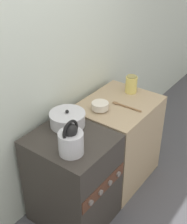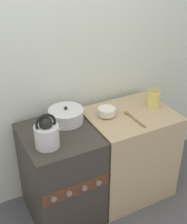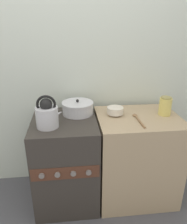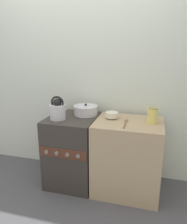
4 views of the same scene
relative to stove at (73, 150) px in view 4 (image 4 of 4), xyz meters
The scene contains 9 objects.
ground_plane 0.52m from the stove, 90.00° to the right, with size 12.00×12.00×0.00m, color #4C4C51.
wall_back 0.92m from the stove, 90.00° to the left, with size 7.00×0.06×2.50m.
stove is the anchor object (origin of this frame).
counter 0.66m from the stove, ahead, with size 0.73×0.60×0.84m.
kettle 0.55m from the stove, 138.43° to the right, with size 0.22×0.18×0.27m.
cooking_pot 0.51m from the stove, 47.39° to the left, with size 0.29×0.29×0.14m.
enamel_bowl 0.66m from the stove, ahead, with size 0.15×0.15×0.07m.
storage_jar 1.04m from the stove, ahead, with size 0.11×0.11×0.17m.
wooden_spoon 0.77m from the stove, ahead, with size 0.04×0.29×0.02m.
Camera 4 is at (0.89, -1.96, 1.59)m, focal length 35.00 mm.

